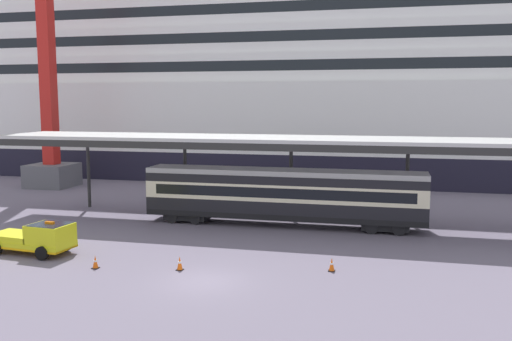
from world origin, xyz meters
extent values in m
plane|color=slate|center=(0.00, 0.00, 0.00)|extent=(400.00, 400.00, 0.00)
cube|color=black|center=(16.55, 43.71, 1.66)|extent=(152.29, 23.81, 3.32)
cube|color=white|center=(16.55, 43.71, 7.18)|extent=(152.29, 23.81, 7.74)
cube|color=white|center=(16.55, 43.71, 12.60)|extent=(140.11, 21.91, 3.09)
cube|color=black|center=(16.55, 32.81, 12.75)|extent=(134.01, 0.12, 1.11)
cube|color=white|center=(16.55, 43.71, 15.69)|extent=(134.50, 21.03, 3.09)
cube|color=black|center=(16.55, 33.25, 15.84)|extent=(128.65, 0.12, 1.11)
cube|color=white|center=(16.55, 43.71, 18.78)|extent=(128.90, 20.16, 3.09)
cube|color=#BEBEBE|center=(1.52, 13.78, 6.28)|extent=(43.57, 6.21, 0.25)
cube|color=#282828|center=(1.52, 10.77, 5.90)|extent=(43.57, 0.20, 0.50)
cylinder|color=#282828|center=(-15.90, 16.48, 3.08)|extent=(0.28, 0.28, 6.15)
cylinder|color=#282828|center=(-7.19, 16.48, 3.08)|extent=(0.28, 0.28, 6.15)
cylinder|color=#282828|center=(1.52, 16.48, 3.08)|extent=(0.28, 0.28, 6.15)
cylinder|color=#282828|center=(10.24, 16.48, 3.08)|extent=(0.28, 0.28, 6.15)
cube|color=black|center=(1.52, 13.28, 0.85)|extent=(20.11, 2.80, 0.40)
cube|color=black|center=(1.52, 13.28, 1.50)|extent=(20.11, 2.80, 0.90)
cube|color=beige|center=(1.52, 13.28, 2.55)|extent=(20.11, 2.80, 1.20)
cube|color=black|center=(1.52, 11.91, 2.60)|extent=(18.50, 0.08, 0.72)
cube|color=black|center=(1.52, 13.28, 3.45)|extent=(20.11, 2.80, 0.60)
cube|color=#ACACAC|center=(1.52, 13.28, 3.93)|extent=(20.11, 2.69, 0.36)
cube|color=black|center=(-5.72, 13.28, 0.45)|extent=(3.20, 2.35, 0.50)
cylinder|color=black|center=(-6.62, 12.10, 0.42)|extent=(0.84, 0.12, 0.84)
cylinder|color=black|center=(-4.82, 12.10, 0.42)|extent=(0.84, 0.12, 0.84)
cube|color=black|center=(8.76, 13.28, 0.45)|extent=(3.20, 2.35, 0.50)
cylinder|color=black|center=(7.86, 12.10, 0.42)|extent=(0.84, 0.12, 0.84)
cylinder|color=black|center=(9.66, 12.10, 0.42)|extent=(0.84, 0.12, 0.84)
cube|color=yellow|center=(-11.74, 2.61, 0.58)|extent=(5.38, 2.54, 0.36)
cube|color=#F2B20C|center=(-11.74, 2.61, 0.45)|extent=(5.38, 2.56, 0.12)
cube|color=yellow|center=(-10.29, 2.46, 1.31)|extent=(2.48, 2.15, 1.10)
cube|color=#19232D|center=(-10.29, 2.46, 1.66)|extent=(2.26, 2.05, 0.44)
cube|color=orange|center=(-10.29, 2.46, 1.94)|extent=(0.58, 0.26, 0.16)
cube|color=yellow|center=(-12.77, 2.72, 0.94)|extent=(3.10, 2.22, 0.36)
cylinder|color=black|center=(-9.98, 3.43, 0.40)|extent=(0.82, 0.33, 0.80)
cylinder|color=black|center=(-10.19, 1.44, 0.40)|extent=(0.82, 0.33, 0.80)
cylinder|color=black|center=(-13.29, 3.78, 0.40)|extent=(0.82, 0.33, 0.80)
cube|color=black|center=(6.05, 3.22, 0.02)|extent=(0.36, 0.36, 0.04)
cone|color=#EA590F|center=(6.05, 3.22, 0.38)|extent=(0.30, 0.30, 0.69)
cylinder|color=white|center=(6.05, 3.22, 0.42)|extent=(0.17, 0.17, 0.10)
cube|color=black|center=(-6.44, 0.75, 0.02)|extent=(0.36, 0.36, 0.04)
cone|color=#EA590F|center=(-6.44, 0.75, 0.38)|extent=(0.30, 0.30, 0.68)
cylinder|color=white|center=(-6.44, 0.75, 0.41)|extent=(0.17, 0.17, 0.10)
cube|color=black|center=(-1.88, 1.51, 0.02)|extent=(0.36, 0.36, 0.04)
cone|color=#EA590F|center=(-1.88, 1.51, 0.40)|extent=(0.30, 0.30, 0.72)
cylinder|color=white|center=(-1.88, 1.51, 0.44)|extent=(0.17, 0.17, 0.10)
cube|color=#595960|center=(-25.60, 25.75, 1.20)|extent=(4.40, 4.40, 2.40)
camera|label=1|loc=(8.77, -25.43, 9.00)|focal=38.79mm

